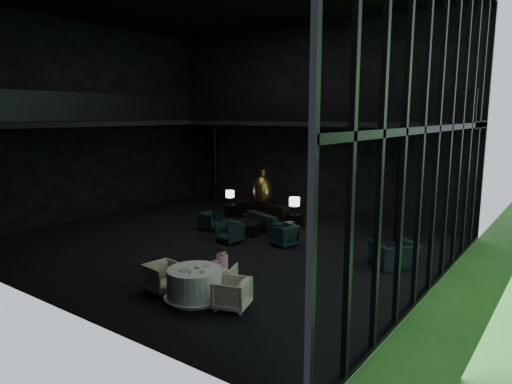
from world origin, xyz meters
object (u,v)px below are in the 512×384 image
Objects in this scene: dining_chair_north at (221,277)px; dining_table at (195,286)px; bronze_urn at (262,189)px; lounge_armchair_east at (284,234)px; window_armchair at (394,250)px; table_lamp_left at (230,195)px; sofa at (268,217)px; side_table_right at (295,221)px; child at (222,259)px; table_lamp_right at (294,202)px; dining_chair_west at (163,276)px; console at (263,212)px; dining_chair_east at (232,293)px; side_table_left at (231,210)px; lounge_armchair_west at (210,220)px; lounge_armchair_south at (230,232)px; coffee_table at (248,228)px.

dining_table is at bearing 64.07° from dining_chair_north.
bronze_urn reaches higher than dining_chair_north.
dining_table is at bearing 22.44° from lounge_armchair_east.
window_armchair is (3.74, -0.03, 0.14)m from lounge_armchair_east.
sofa is (2.52, -0.80, -0.51)m from table_lamp_left.
child reaches higher than side_table_right.
dining_chair_north is (5.01, -6.49, -0.65)m from table_lamp_left.
table_lamp_right is 0.85× the size of dining_chair_west.
console is 0.96m from bronze_urn.
dining_chair_north is 0.83× the size of dining_chair_east.
bronze_urn is 1.14× the size of window_armchair.
bronze_urn is 2.75× the size of side_table_right.
dining_table is at bearing 129.63° from sofa.
side_table_left is at bearing -52.42° from child.
table_lamp_left is 4.84m from lounge_armchair_east.
child reaches higher than dining_chair_north.
dining_chair_west is at bearing -62.10° from table_lamp_left.
lounge_armchair_west is 0.97× the size of lounge_armchair_south.
side_table_right is 3.25m from lounge_armchair_south.
dining_chair_north is at bearing -62.85° from console.
dining_chair_north is at bearing 94.48° from child.
window_armchair reaches higher than dining_chair_west.
lounge_armchair_south is (-0.02, -2.29, -0.09)m from sofa.
side_table_left is at bearing -176.46° from console.
side_table_left is at bearing -179.50° from side_table_right.
dining_table is at bearing -76.92° from side_table_right.
dining_chair_west is 1.50m from child.
lounge_armchair_south is 0.97× the size of dining_chair_east.
side_table_left is 0.87× the size of table_lamp_left.
bronze_urn is at bearing 114.00° from dining_table.
dining_chair_east is at bearing -69.41° from side_table_right.
sofa is (-0.68, -0.79, -0.54)m from table_lamp_right.
table_lamp_right is 7.57m from dining_table.
lounge_armchair_south is at bearing -50.96° from table_lamp_left.
lounge_armchair_west is at bearing -45.52° from child.
dining_table reaches higher than dining_chair_north.
lounge_armchair_east is 5.11m from dining_chair_west.
lounge_armchair_west is 0.71× the size of coffee_table.
lounge_armchair_west is 1.13× the size of child.
dining_chair_north is (0.08, 0.86, -0.01)m from dining_table.
console is at bearing 90.00° from bronze_urn.
window_armchair is at bearing -26.35° from table_lamp_right.
side_table_left is at bearing 140.91° from coffee_table.
table_lamp_right is (3.20, -0.01, 0.03)m from table_lamp_left.
dining_chair_north is at bearing 3.19° from window_armchair.
bronze_urn is 1.86× the size of dining_chair_east.
side_table_right is at bearing -78.74° from window_armchair.
console is 1.33m from sofa.
lounge_armchair_south is at bearing -102.71° from table_lamp_right.
bronze_urn reaches higher than lounge_armchair_south.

